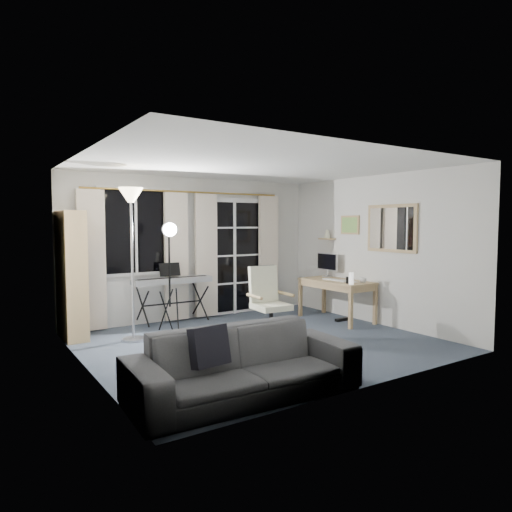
{
  "coord_description": "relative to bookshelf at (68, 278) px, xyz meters",
  "views": [
    {
      "loc": [
        -3.41,
        -5.11,
        1.63
      ],
      "look_at": [
        0.17,
        0.35,
        1.16
      ],
      "focal_mm": 32.0,
      "sensor_mm": 36.0,
      "label": 1
    }
  ],
  "objects": [
    {
      "name": "desk_clutter",
      "position": [
        3.95,
        -1.4,
        -0.32
      ],
      "size": [
        0.39,
        0.77,
        0.86
      ],
      "rotation": [
        0.0,
        0.0,
        0.03
      ],
      "color": "white",
      "rests_on": "desk"
    },
    {
      "name": "french_door",
      "position": [
        2.87,
        0.29,
        0.17
      ],
      "size": [
        1.32,
        0.09,
        2.11
      ],
      "color": "white",
      "rests_on": "floor"
    },
    {
      "name": "bookshelf",
      "position": [
        0.0,
        0.0,
        0.0
      ],
      "size": [
        0.3,
        0.84,
        1.8
      ],
      "rotation": [
        0.0,
        0.0,
        0.02
      ],
      "color": "tan",
      "rests_on": "floor"
    },
    {
      "name": "sofa",
      "position": [
        0.91,
        -3.23,
        -0.43
      ],
      "size": [
        2.2,
        0.74,
        0.85
      ],
      "rotation": [
        0.0,
        0.0,
        -0.05
      ],
      "color": "#333336",
      "rests_on": "floor"
    },
    {
      "name": "office_chair",
      "position": [
        2.29,
        -1.61,
        -0.25
      ],
      "size": [
        0.7,
        0.72,
        1.03
      ],
      "rotation": [
        0.0,
        0.0,
        -0.07
      ],
      "color": "black",
      "rests_on": "floor"
    },
    {
      "name": "curtains",
      "position": [
        1.98,
        0.2,
        0.24
      ],
      "size": [
        3.6,
        0.07,
        2.13
      ],
      "color": "gold",
      "rests_on": "floor"
    },
    {
      "name": "keyboard_piano",
      "position": [
        1.57,
        0.02,
        -0.15
      ],
      "size": [
        1.28,
        0.64,
        0.92
      ],
      "rotation": [
        0.0,
        0.0,
        -0.03
      ],
      "color": "black",
      "rests_on": "floor"
    },
    {
      "name": "torchiere_lamp",
      "position": [
        0.71,
        -0.63,
        0.85
      ],
      "size": [
        0.43,
        0.43,
        2.11
      ],
      "rotation": [
        0.0,
        0.0,
        0.36
      ],
      "color": "#B2B2B7",
      "rests_on": "floor"
    },
    {
      "name": "wall_shelf",
      "position": [
        4.28,
        -0.63,
        0.55
      ],
      "size": [
        0.16,
        0.3,
        0.18
      ],
      "color": "tan",
      "rests_on": "floor"
    },
    {
      "name": "wall_mirror",
      "position": [
        4.34,
        -2.03,
        0.69
      ],
      "size": [
        0.04,
        0.94,
        0.74
      ],
      "color": "tan",
      "rests_on": "floor"
    },
    {
      "name": "desk",
      "position": [
        4.0,
        -1.18,
        -0.26
      ],
      "size": [
        0.66,
        1.28,
        0.68
      ],
      "rotation": [
        0.0,
        0.0,
        0.03
      ],
      "color": "#A58854",
      "rests_on": "floor"
    },
    {
      "name": "mug",
      "position": [
        4.1,
        -1.68,
        -0.12
      ],
      "size": [
        0.11,
        0.09,
        0.11
      ],
      "primitive_type": "imported",
      "rotation": [
        0.0,
        0.0,
        0.03
      ],
      "color": "silver",
      "rests_on": "desk"
    },
    {
      "name": "studio_light",
      "position": [
        1.33,
        -0.46,
        0.49
      ],
      "size": [
        0.36,
        0.37,
        1.68
      ],
      "rotation": [
        0.0,
        0.0,
        -0.28
      ],
      "color": "black",
      "rests_on": "floor"
    },
    {
      "name": "monitor",
      "position": [
        4.2,
        -0.73,
        0.08
      ],
      "size": [
        0.17,
        0.49,
        0.42
      ],
      "rotation": [
        0.0,
        0.0,
        0.03
      ],
      "color": "silver",
      "rests_on": "desk"
    },
    {
      "name": "framed_print",
      "position": [
        4.35,
        -1.13,
        0.74
      ],
      "size": [
        0.03,
        0.42,
        0.32
      ],
      "color": "tan",
      "rests_on": "floor"
    },
    {
      "name": "window",
      "position": [
        1.07,
        0.29,
        0.64
      ],
      "size": [
        1.2,
        0.08,
        1.4
      ],
      "color": "white",
      "rests_on": "floor"
    },
    {
      "name": "floor",
      "position": [
        2.12,
        -1.68,
        -0.87
      ],
      "size": [
        4.5,
        4.0,
        0.02
      ],
      "primitive_type": "cube",
      "color": "#343B4B",
      "rests_on": "ground"
    }
  ]
}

